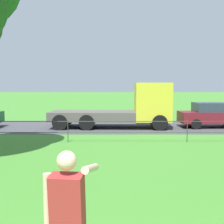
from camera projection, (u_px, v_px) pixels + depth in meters
street_strip at (124, 126)px, 18.25m from camera, size 80.00×6.22×0.01m
park_fence at (128, 127)px, 12.99m from camera, size 37.83×0.04×1.00m
person_thrower at (68, 224)px, 3.18m from camera, size 0.59×0.75×1.81m
flatbed_truck_far_left at (129, 108)px, 17.63m from camera, size 7.35×2.58×2.75m
car_maroon_right at (212, 115)px, 17.84m from camera, size 4.04×1.89×1.54m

